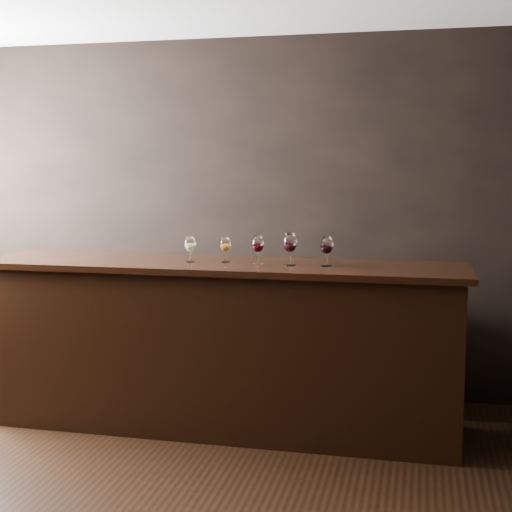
% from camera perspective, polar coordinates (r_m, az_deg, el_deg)
% --- Properties ---
extents(ground, '(5.00, 5.00, 0.00)m').
position_cam_1_polar(ground, '(4.11, -13.78, -19.12)').
color(ground, black).
rests_on(ground, ground).
extents(room_shell, '(5.02, 4.52, 2.81)m').
position_cam_1_polar(room_shell, '(3.90, -16.91, 6.91)').
color(room_shell, black).
rests_on(room_shell, ground).
extents(bar_counter, '(3.19, 0.72, 1.12)m').
position_cam_1_polar(bar_counter, '(4.96, -2.75, -7.39)').
color(bar_counter, black).
rests_on(bar_counter, ground).
extents(bar_top, '(3.30, 0.79, 0.04)m').
position_cam_1_polar(bar_top, '(4.85, -2.79, -0.75)').
color(bar_top, black).
rests_on(bar_top, bar_counter).
extents(back_bar_shelf, '(2.17, 0.40, 0.78)m').
position_cam_1_polar(back_bar_shelf, '(5.60, 1.32, -7.43)').
color(back_bar_shelf, black).
rests_on(back_bar_shelf, ground).
extents(glass_white, '(0.07, 0.07, 0.18)m').
position_cam_1_polar(glass_white, '(4.87, -5.29, 0.92)').
color(glass_white, white).
rests_on(glass_white, bar_top).
extents(glass_amber, '(0.07, 0.07, 0.17)m').
position_cam_1_polar(glass_amber, '(4.84, -2.46, 0.86)').
color(glass_amber, white).
rests_on(glass_amber, bar_top).
extents(glass_red_a, '(0.08, 0.08, 0.19)m').
position_cam_1_polar(glass_red_a, '(4.76, 0.16, 0.92)').
color(glass_red_a, white).
rests_on(glass_red_a, bar_top).
extents(glass_red_b, '(0.09, 0.09, 0.22)m').
position_cam_1_polar(glass_red_b, '(4.68, 2.74, 1.01)').
color(glass_red_b, white).
rests_on(glass_red_b, bar_top).
extents(glass_red_c, '(0.08, 0.08, 0.20)m').
position_cam_1_polar(glass_red_c, '(4.67, 5.68, 0.81)').
color(glass_red_c, white).
rests_on(glass_red_c, bar_top).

